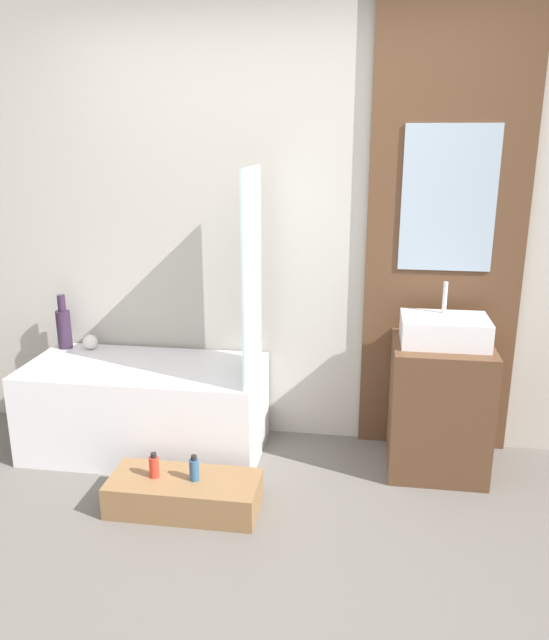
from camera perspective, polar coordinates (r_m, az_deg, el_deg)
The scene contains 12 objects.
ground_plane at distance 2.77m, azimuth -4.83°, elevation -24.42°, with size 12.00×12.00×0.00m, color #605B56.
wall_tiled_back at distance 3.68m, azimuth 0.34°, elevation 8.50°, with size 4.20×0.06×2.60m, color #B7B2A8.
wall_wood_accent at distance 3.62m, azimuth 15.39°, elevation 7.97°, with size 0.87×0.04×2.60m.
bathtub at distance 3.79m, azimuth -11.68°, elevation -7.84°, with size 1.37×0.65×0.54m.
glass_shower_screen at distance 3.32m, azimuth -2.09°, elevation 4.10°, with size 0.01×0.51×1.13m, color silver.
wooden_step_bench at distance 3.28m, azimuth -8.24°, elevation -15.43°, with size 0.75×0.33×0.17m, color olive.
vanity_cabinet at distance 3.61m, azimuth 14.74°, elevation -7.65°, with size 0.53×0.51×0.74m, color brown.
sink at distance 3.46m, azimuth 15.27°, elevation -0.91°, with size 0.46×0.32×0.32m.
vase_tall_dark at distance 4.09m, azimuth -18.71°, elevation -0.57°, with size 0.09×0.09×0.34m.
vase_round_light at distance 4.04m, azimuth -16.51°, elevation -1.93°, with size 0.09×0.09×0.09m, color silver.
bottle_soap_primary at distance 3.25m, azimuth -10.95°, elevation -12.99°, with size 0.05×0.05×0.13m.
bottle_soap_secondary at distance 3.20m, azimuth -7.35°, elevation -13.36°, with size 0.05×0.05×0.13m.
Camera 1 is at (0.52, -2.03, 1.80)m, focal length 35.00 mm.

